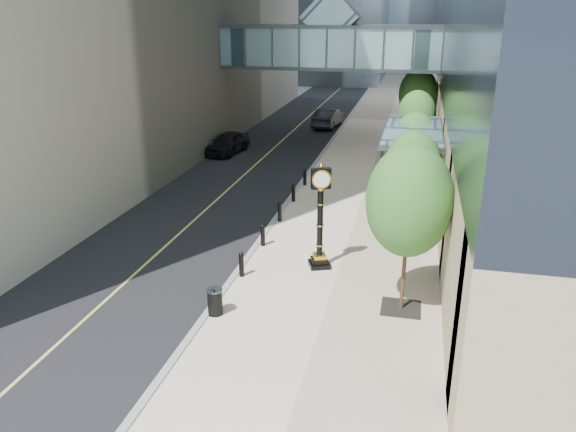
% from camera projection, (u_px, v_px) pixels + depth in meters
% --- Properties ---
extents(ground, '(320.00, 320.00, 0.00)m').
position_uv_depth(ground, '(283.00, 343.00, 18.00)').
color(ground, gray).
rests_on(ground, ground).
extents(road, '(8.00, 180.00, 0.02)m').
position_uv_depth(road, '(308.00, 117.00, 56.08)').
color(road, black).
rests_on(road, ground).
extents(sidewalk, '(8.00, 180.00, 0.06)m').
position_uv_depth(sidewalk, '(389.00, 121.00, 54.39)').
color(sidewalk, beige).
rests_on(sidewalk, ground).
extents(curb, '(0.25, 180.00, 0.07)m').
position_uv_depth(curb, '(348.00, 119.00, 55.23)').
color(curb, gray).
rests_on(curb, ground).
extents(skywalk, '(17.00, 4.20, 5.80)m').
position_uv_depth(skywalk, '(331.00, 44.00, 41.61)').
color(skywalk, slate).
rests_on(skywalk, ground).
extents(entrance_canopy, '(3.00, 8.00, 4.38)m').
position_uv_depth(entrance_canopy, '(413.00, 132.00, 28.64)').
color(entrance_canopy, '#383F44').
rests_on(entrance_canopy, ground).
extents(bollard_row, '(0.20, 16.20, 0.90)m').
position_uv_depth(bollard_row, '(272.00, 224.00, 26.63)').
color(bollard_row, black).
rests_on(bollard_row, sidewalk).
extents(street_trees, '(2.92, 28.91, 6.00)m').
position_uv_depth(street_trees, '(415.00, 132.00, 30.68)').
color(street_trees, black).
rests_on(street_trees, sidewalk).
extents(street_clock, '(1.07, 1.07, 4.38)m').
position_uv_depth(street_clock, '(320.00, 223.00, 22.59)').
color(street_clock, black).
rests_on(street_clock, sidewalk).
extents(trash_bin, '(0.56, 0.56, 0.90)m').
position_uv_depth(trash_bin, '(215.00, 302.00, 19.43)').
color(trash_bin, black).
rests_on(trash_bin, sidewalk).
extents(pedestrian, '(0.68, 0.48, 1.79)m').
position_uv_depth(pedestrian, '(417.00, 201.00, 28.40)').
color(pedestrian, '#B5AEA6').
rests_on(pedestrian, sidewalk).
extents(car_near, '(2.45, 4.87, 1.59)m').
position_uv_depth(car_near, '(228.00, 143.00, 41.63)').
color(car_near, black).
rests_on(car_near, road).
extents(car_far, '(2.28, 5.28, 1.69)m').
position_uv_depth(car_far, '(328.00, 118.00, 51.13)').
color(car_far, black).
rests_on(car_far, road).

